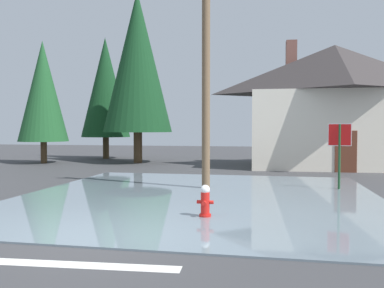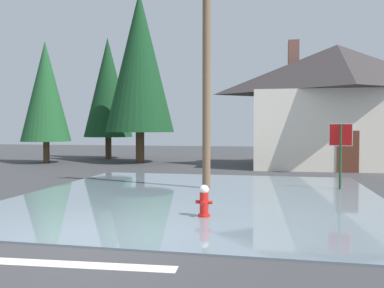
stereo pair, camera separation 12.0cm
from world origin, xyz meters
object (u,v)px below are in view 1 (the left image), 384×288
Objects in this scene: fire_hydrant at (205,202)px; pine_tree_tall_left at (43,91)px; stop_sign_far at (340,143)px; pine_tree_short_left at (137,62)px; utility_pole at (206,70)px; pine_tree_mid_left at (105,88)px; house at (334,104)px.

pine_tree_tall_left reaches higher than fire_hydrant.
stop_sign_far reaches higher than fire_hydrant.
stop_sign_far is at bearing 53.29° from fire_hydrant.
stop_sign_far is 0.22× the size of pine_tree_short_left.
pine_tree_short_left reaches higher than fire_hydrant.
utility_pole is 15.68m from pine_tree_mid_left.
utility_pole is at bearing 98.81° from fire_hydrant.
pine_tree_tall_left reaches higher than house.
fire_hydrant is 0.07× the size of pine_tree_short_left.
utility_pole is 1.07× the size of pine_tree_tall_left.
stop_sign_far is 18.50m from pine_tree_mid_left.
fire_hydrant is 6.49m from stop_sign_far.
pine_tree_short_left reaches higher than pine_tree_tall_left.
pine_tree_tall_left is (-16.90, -0.98, 0.88)m from house.
pine_tree_short_left is at bearing 114.34° from fire_hydrant.
utility_pole reaches higher than fire_hydrant.
pine_tree_short_left is (-10.28, 9.21, 4.53)m from stop_sign_far.
pine_tree_tall_left is (-11.98, 12.92, 3.96)m from fire_hydrant.
utility_pole reaches higher than pine_tree_tall_left.
fire_hydrant is at bearing -60.34° from pine_tree_mid_left.
pine_tree_short_left reaches higher than house.
stop_sign_far is at bearing 8.21° from utility_pole.
pine_tree_tall_left is 5.96m from pine_tree_short_left.
stop_sign_far is 0.31× the size of pine_tree_tall_left.
fire_hydrant is 0.09× the size of pine_tree_mid_left.
pine_tree_short_left is at bearing 177.94° from house.
fire_hydrant is at bearing -81.19° from utility_pole.
house is at bearing 59.30° from utility_pole.
stop_sign_far is 0.27× the size of pine_tree_mid_left.
pine_tree_short_left reaches higher than stop_sign_far.
pine_tree_mid_left reaches higher than utility_pole.
fire_hydrant is 0.35× the size of stop_sign_far.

